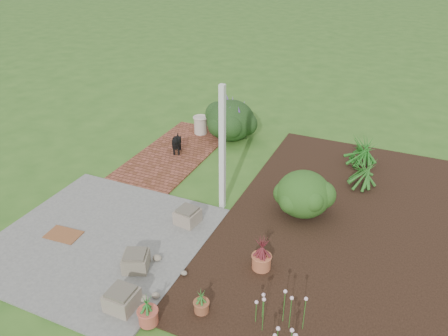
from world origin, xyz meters
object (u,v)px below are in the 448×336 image
at_px(evergreen_shrub, 304,193).
at_px(black_dog, 176,143).
at_px(stone_trough_near, 122,300).
at_px(cream_ceramic_urn, 201,125).

bearing_deg(evergreen_shrub, black_dog, 160.48).
relative_size(stone_trough_near, evergreen_shrub, 0.40).
bearing_deg(stone_trough_near, black_dog, 110.33).
relative_size(black_dog, evergreen_shrub, 0.51).
height_order(black_dog, evergreen_shrub, evergreen_shrub).
xyz_separation_m(stone_trough_near, cream_ceramic_urn, (-1.71, 5.91, 0.09)).
distance_m(stone_trough_near, evergreen_shrub, 3.82).
bearing_deg(stone_trough_near, evergreen_shrub, 63.17).
bearing_deg(evergreen_shrub, stone_trough_near, -116.83).
distance_m(black_dog, evergreen_shrub, 3.64).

